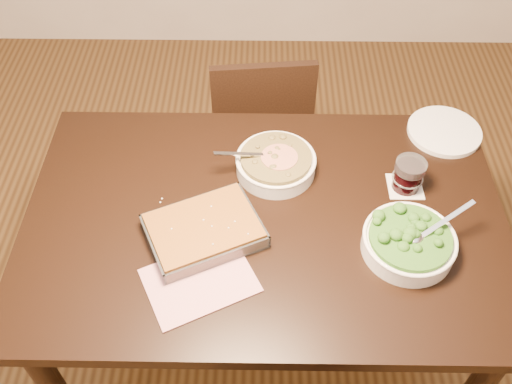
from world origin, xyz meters
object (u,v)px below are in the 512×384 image
(chair_far, at_px, (261,124))
(dinner_plate, at_px, (444,131))
(broccoli_bowl, at_px, (409,242))
(table, at_px, (265,236))
(stew_bowl, at_px, (276,163))
(wine_tumbler, at_px, (409,174))
(baking_dish, at_px, (204,231))

(chair_far, bearing_deg, dinner_plate, 143.35)
(broccoli_bowl, distance_m, dinner_plate, 0.51)
(table, height_order, stew_bowl, stew_bowl)
(table, bearing_deg, stew_bowl, 79.97)
(broccoli_bowl, height_order, chair_far, broccoli_bowl)
(broccoli_bowl, relative_size, dinner_plate, 1.14)
(table, distance_m, dinner_plate, 0.70)
(wine_tumbler, height_order, chair_far, wine_tumbler)
(broccoli_bowl, relative_size, baking_dish, 0.73)
(stew_bowl, xyz_separation_m, wine_tumbler, (0.39, -0.06, 0.02))
(chair_far, bearing_deg, wine_tumbler, 120.31)
(broccoli_bowl, relative_size, wine_tumbler, 2.70)
(wine_tumbler, bearing_deg, dinner_plate, 55.40)
(table, bearing_deg, chair_far, 91.37)
(table, height_order, dinner_plate, dinner_plate)
(baking_dish, distance_m, dinner_plate, 0.88)
(table, bearing_deg, broccoli_bowl, -16.09)
(stew_bowl, relative_size, chair_far, 0.33)
(baking_dish, bearing_deg, dinner_plate, 4.88)
(chair_far, bearing_deg, stew_bowl, 89.21)
(baking_dish, distance_m, chair_far, 0.87)
(wine_tumbler, bearing_deg, baking_dish, -161.74)
(broccoli_bowl, bearing_deg, wine_tumbler, 82.01)
(broccoli_bowl, xyz_separation_m, baking_dish, (-0.56, 0.04, -0.01))
(stew_bowl, bearing_deg, table, -100.03)
(table, height_order, wine_tumbler, wine_tumbler)
(broccoli_bowl, distance_m, baking_dish, 0.56)
(table, distance_m, broccoli_bowl, 0.43)
(baking_dish, xyz_separation_m, chair_far, (0.15, 0.80, -0.32))
(table, height_order, broccoli_bowl, broccoli_bowl)
(dinner_plate, height_order, chair_far, chair_far)
(stew_bowl, xyz_separation_m, dinner_plate, (0.56, 0.18, -0.03))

